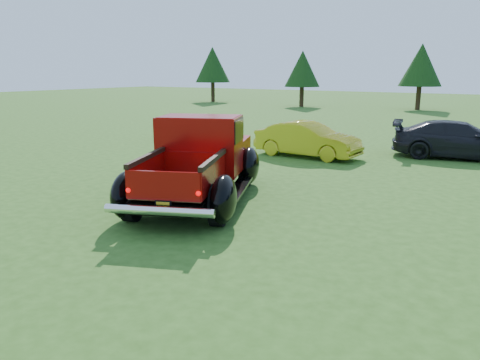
{
  "coord_description": "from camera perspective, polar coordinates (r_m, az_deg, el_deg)",
  "views": [
    {
      "loc": [
        5.44,
        -7.31,
        2.99
      ],
      "look_at": [
        0.55,
        0.2,
        0.88
      ],
      "focal_mm": 35.0,
      "sensor_mm": 36.0,
      "label": 1
    }
  ],
  "objects": [
    {
      "name": "tree_west",
      "position": [
        40.28,
        7.62,
        13.28
      ],
      "size": [
        2.94,
        2.94,
        4.6
      ],
      "color": "#332114",
      "rests_on": "ground"
    },
    {
      "name": "tree_mid_left",
      "position": [
        39.23,
        21.2,
        12.93
      ],
      "size": [
        3.2,
        3.2,
        5.0
      ],
      "color": "#332114",
      "rests_on": "ground"
    },
    {
      "name": "tree_far_west",
      "position": [
        46.32,
        -3.36,
        13.85
      ],
      "size": [
        3.33,
        3.33,
        5.2
      ],
      "color": "#332114",
      "rests_on": "ground"
    },
    {
      "name": "show_car_yellow",
      "position": [
        16.71,
        8.21,
        4.91
      ],
      "size": [
        3.76,
        1.41,
        1.23
      ],
      "primitive_type": "imported",
      "rotation": [
        0.0,
        0.0,
        1.54
      ],
      "color": "gold",
      "rests_on": "ground"
    },
    {
      "name": "ground",
      "position": [
        9.59,
        -3.42,
        -4.96
      ],
      "size": [
        120.0,
        120.0,
        0.0
      ],
      "primitive_type": "plane",
      "color": "#2B4F16",
      "rests_on": "ground"
    },
    {
      "name": "show_car_grey",
      "position": [
        17.96,
        25.14,
        4.46
      ],
      "size": [
        4.7,
        2.67,
        1.28
      ],
      "primitive_type": "imported",
      "rotation": [
        0.0,
        0.0,
        1.78
      ],
      "color": "black",
      "rests_on": "ground"
    },
    {
      "name": "show_car_red",
      "position": [
        20.65,
        -5.9,
        6.45
      ],
      "size": [
        3.53,
        1.69,
        1.16
      ],
      "primitive_type": "imported",
      "rotation": [
        0.0,
        0.0,
        1.48
      ],
      "color": "#9E210E",
      "rests_on": "ground"
    },
    {
      "name": "pickup_truck",
      "position": [
        11.24,
        -4.84,
        2.59
      ],
      "size": [
        4.04,
        5.58,
        1.95
      ],
      "rotation": [
        0.0,
        0.0,
        0.41
      ],
      "color": "black",
      "rests_on": "ground"
    }
  ]
}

